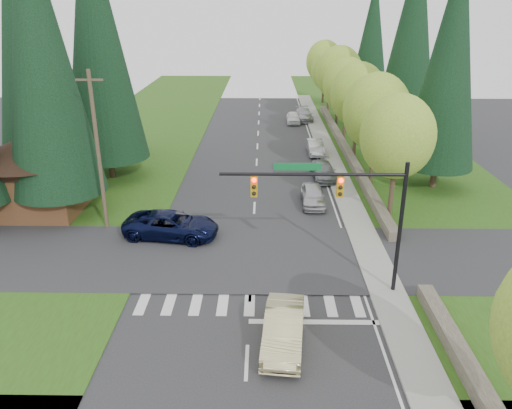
{
  "coord_description": "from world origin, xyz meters",
  "views": [
    {
      "loc": [
        0.64,
        -17.32,
        13.49
      ],
      "look_at": [
        0.22,
        9.18,
        2.8
      ],
      "focal_mm": 35.0,
      "sensor_mm": 36.0,
      "label": 1
    }
  ],
  "objects_px": {
    "sedan_champagne": "(284,329)",
    "parked_car_c": "(315,147)",
    "parked_car_a": "(313,196)",
    "parked_car_d": "(293,118)",
    "suv_navy": "(171,225)",
    "parked_car_b": "(324,171)",
    "parked_car_e": "(304,115)"
  },
  "relations": [
    {
      "from": "parked_car_e",
      "to": "sedan_champagne",
      "type": "bearing_deg",
      "value": -98.08
    },
    {
      "from": "parked_car_b",
      "to": "parked_car_e",
      "type": "bearing_deg",
      "value": 87.38
    },
    {
      "from": "parked_car_e",
      "to": "parked_car_d",
      "type": "bearing_deg",
      "value": -134.53
    },
    {
      "from": "parked_car_c",
      "to": "parked_car_b",
      "type": "bearing_deg",
      "value": -91.23
    },
    {
      "from": "parked_car_a",
      "to": "parked_car_d",
      "type": "xyz_separation_m",
      "value": [
        0.0,
        26.52,
        -0.03
      ]
    },
    {
      "from": "parked_car_b",
      "to": "parked_car_d",
      "type": "xyz_separation_m",
      "value": [
        -1.4,
        20.69,
        0.01
      ]
    },
    {
      "from": "parked_car_a",
      "to": "parked_car_d",
      "type": "bearing_deg",
      "value": 90.24
    },
    {
      "from": "sedan_champagne",
      "to": "parked_car_a",
      "type": "bearing_deg",
      "value": 85.95
    },
    {
      "from": "suv_navy",
      "to": "parked_car_c",
      "type": "xyz_separation_m",
      "value": [
        10.63,
        18.65,
        -0.13
      ]
    },
    {
      "from": "parked_car_a",
      "to": "parked_car_d",
      "type": "height_order",
      "value": "parked_car_a"
    },
    {
      "from": "sedan_champagne",
      "to": "parked_car_b",
      "type": "relative_size",
      "value": 1.02
    },
    {
      "from": "sedan_champagne",
      "to": "parked_car_c",
      "type": "xyz_separation_m",
      "value": [
        4.08,
        29.07,
        -0.09
      ]
    },
    {
      "from": "suv_navy",
      "to": "parked_car_d",
      "type": "height_order",
      "value": "suv_navy"
    },
    {
      "from": "parked_car_a",
      "to": "parked_car_b",
      "type": "xyz_separation_m",
      "value": [
        1.4,
        5.83,
        -0.04
      ]
    },
    {
      "from": "sedan_champagne",
      "to": "suv_navy",
      "type": "xyz_separation_m",
      "value": [
        -6.55,
        10.42,
        0.04
      ]
    },
    {
      "from": "parked_car_a",
      "to": "parked_car_c",
      "type": "height_order",
      "value": "parked_car_a"
    },
    {
      "from": "sedan_champagne",
      "to": "parked_car_a",
      "type": "relative_size",
      "value": 1.13
    },
    {
      "from": "sedan_champagne",
      "to": "parked_car_d",
      "type": "bearing_deg",
      "value": 91.87
    },
    {
      "from": "parked_car_e",
      "to": "parked_car_a",
      "type": "bearing_deg",
      "value": -95.65
    },
    {
      "from": "suv_navy",
      "to": "parked_car_c",
      "type": "distance_m",
      "value": 21.47
    },
    {
      "from": "parked_car_b",
      "to": "parked_car_c",
      "type": "relative_size",
      "value": 1.1
    },
    {
      "from": "parked_car_e",
      "to": "parked_car_b",
      "type": "bearing_deg",
      "value": -92.79
    },
    {
      "from": "parked_car_c",
      "to": "parked_car_d",
      "type": "distance_m",
      "value": 13.48
    },
    {
      "from": "parked_car_b",
      "to": "parked_car_c",
      "type": "bearing_deg",
      "value": 87.38
    },
    {
      "from": "parked_car_a",
      "to": "parked_car_e",
      "type": "distance_m",
      "value": 28.12
    },
    {
      "from": "suv_navy",
      "to": "parked_car_c",
      "type": "bearing_deg",
      "value": -21.44
    },
    {
      "from": "parked_car_b",
      "to": "parked_car_e",
      "type": "xyz_separation_m",
      "value": [
        0.0,
        22.26,
        0.05
      ]
    },
    {
      "from": "suv_navy",
      "to": "parked_car_d",
      "type": "relative_size",
      "value": 1.47
    },
    {
      "from": "parked_car_d",
      "to": "parked_car_c",
      "type": "bearing_deg",
      "value": -83.82
    },
    {
      "from": "sedan_champagne",
      "to": "parked_car_b",
      "type": "distance_m",
      "value": 22.17
    },
    {
      "from": "parked_car_a",
      "to": "parked_car_b",
      "type": "height_order",
      "value": "parked_car_a"
    },
    {
      "from": "sedan_champagne",
      "to": "parked_car_d",
      "type": "xyz_separation_m",
      "value": [
        2.68,
        42.48,
        -0.1
      ]
    }
  ]
}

